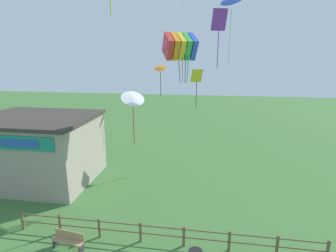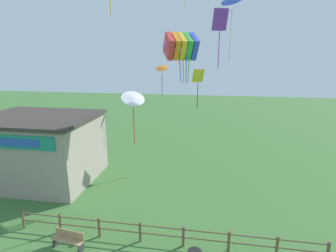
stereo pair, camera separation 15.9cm
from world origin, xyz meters
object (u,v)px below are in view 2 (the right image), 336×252
Objects in this scene: park_bench_by_building at (69,239)px; kite_rainbow_parafoil at (181,46)px; kite_yellow_diamond at (198,79)px; kite_purple_streamer at (220,26)px; seaside_building at (40,148)px; kite_orange_delta at (162,69)px; kite_blue_delta at (233,1)px; kite_white_delta at (133,99)px.

kite_rainbow_parafoil is (4.39, 8.57, 9.31)m from park_bench_by_building.
kite_purple_streamer reaches higher than kite_yellow_diamond.
kite_yellow_diamond is 0.94× the size of kite_purple_streamer.
seaside_building is 11.83m from kite_orange_delta.
kite_blue_delta is at bearing -74.47° from kite_yellow_diamond.
kite_blue_delta is (5.27, -8.12, 3.78)m from kite_orange_delta.
kite_purple_streamer is 1.13× the size of kite_white_delta.
kite_blue_delta reaches higher than kite_white_delta.
park_bench_by_building is at bearing -113.64° from kite_yellow_diamond.
kite_white_delta is at bearing -114.42° from kite_rainbow_parafoil.
kite_yellow_diamond is (3.24, -0.79, -0.85)m from kite_orange_delta.
kite_blue_delta is at bearing -48.45° from kite_rainbow_parafoil.
kite_orange_delta is 0.87× the size of kite_yellow_diamond.
kite_blue_delta is 2.35m from kite_purple_streamer.
seaside_building is 2.36× the size of kite_purple_streamer.
kite_orange_delta is at bearing 38.14° from seaside_building.
seaside_building is 5.00× the size of park_bench_by_building.
seaside_building is 2.52× the size of kite_yellow_diamond.
kite_white_delta reaches higher than seaside_building.
park_bench_by_building is 15.16m from kite_yellow_diamond.
kite_blue_delta reaches higher than kite_rainbow_parafoil.
kite_purple_streamer is (6.93, 7.17, 10.44)m from park_bench_by_building.
seaside_building is at bearing 172.83° from kite_blue_delta.
kite_rainbow_parafoil is 5.87m from kite_white_delta.
kite_blue_delta is at bearing -56.99° from kite_orange_delta.
kite_orange_delta is at bearing 166.24° from kite_yellow_diamond.
park_bench_by_building is at bearing -120.17° from kite_white_delta.
park_bench_by_building is 7.83m from kite_white_delta.
seaside_building is 2.32× the size of kite_blue_delta.
kite_blue_delta is at bearing -75.35° from kite_purple_streamer.
kite_rainbow_parafoil reaches higher than kite_orange_delta.
seaside_building is at bearing -141.86° from kite_orange_delta.
kite_rainbow_parafoil is 1.04× the size of kite_yellow_diamond.
kite_orange_delta is 10.39m from kite_blue_delta.
seaside_building is 2.67× the size of kite_white_delta.
kite_rainbow_parafoil is at bearing 131.55° from kite_blue_delta.
kite_white_delta is at bearing -145.17° from kite_purple_streamer.
kite_purple_streamer is (4.73, -6.04, 2.82)m from kite_orange_delta.
kite_rainbow_parafoil reaches higher than kite_white_delta.
park_bench_by_building is (5.98, -6.79, -1.98)m from seaside_building.
kite_orange_delta is (2.20, 13.21, 7.62)m from park_bench_by_building.
kite_white_delta is (-5.17, -1.15, -5.05)m from kite_blue_delta.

